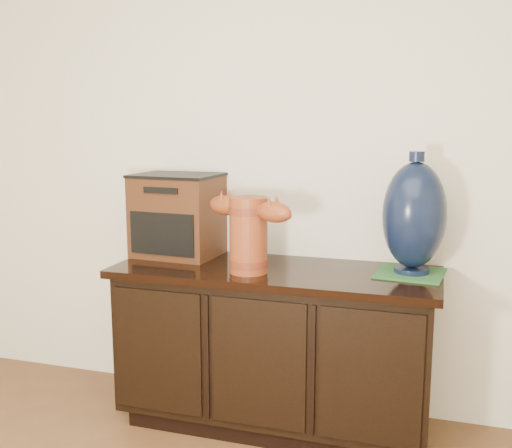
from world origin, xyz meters
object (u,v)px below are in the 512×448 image
(spray_can, at_px, (239,245))
(sideboard, at_px, (274,346))
(lamp_base, at_px, (414,216))
(terracotta_vessel, at_px, (248,230))
(tv_radio, at_px, (178,215))

(spray_can, bearing_deg, sideboard, -22.86)
(sideboard, relative_size, lamp_base, 2.79)
(terracotta_vessel, bearing_deg, tv_radio, 177.84)
(tv_radio, distance_m, spray_can, 0.36)
(sideboard, distance_m, terracotta_vessel, 0.57)
(lamp_base, relative_size, spray_can, 3.24)
(terracotta_vessel, bearing_deg, spray_can, 144.52)
(lamp_base, bearing_deg, tv_radio, 177.83)
(sideboard, height_order, terracotta_vessel, terracotta_vessel)
(terracotta_vessel, bearing_deg, lamp_base, 39.22)
(lamp_base, distance_m, spray_can, 0.81)
(terracotta_vessel, relative_size, spray_can, 2.84)
(sideboard, bearing_deg, lamp_base, 7.49)
(sideboard, xyz_separation_m, terracotta_vessel, (-0.09, -0.10, 0.56))
(tv_radio, height_order, lamp_base, lamp_base)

